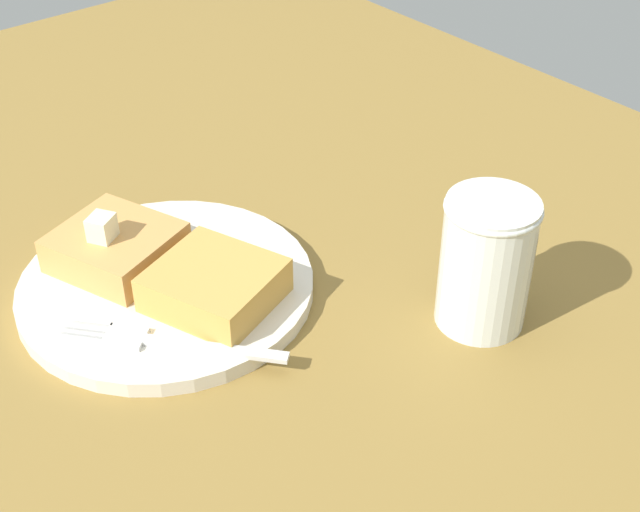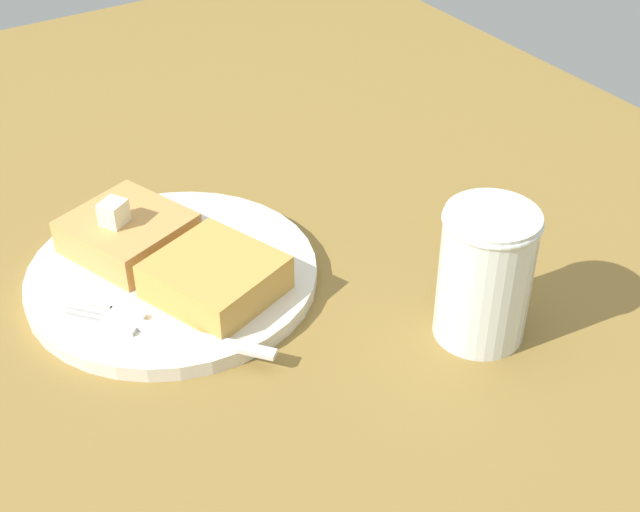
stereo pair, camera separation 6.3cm
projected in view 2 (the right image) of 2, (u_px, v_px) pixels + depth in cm
name	position (u px, v px, depth cm)	size (l,w,h in cm)	color
table_surface	(107.00, 347.00, 63.93)	(118.60, 118.60, 2.75)	olive
plate	(173.00, 274.00, 67.51)	(21.94, 21.94, 1.17)	silver
toast_slice_left	(128.00, 233.00, 68.63)	(8.32, 7.87, 2.76)	tan
toast_slice_middle	(215.00, 277.00, 64.15)	(8.32, 7.87, 2.76)	gold
butter_pat_primary	(114.00, 213.00, 66.72)	(1.87, 1.69, 1.87)	#F5EEC3
fork	(152.00, 328.00, 61.47)	(13.25, 11.29, 0.36)	silver
syrup_jar	(485.00, 278.00, 60.48)	(6.65, 6.65, 9.97)	#34190B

